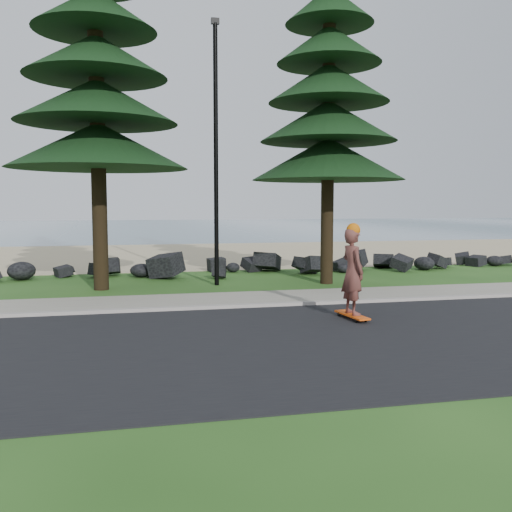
{
  "coord_description": "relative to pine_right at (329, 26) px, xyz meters",
  "views": [
    {
      "loc": [
        -2.72,
        -14.4,
        2.53
      ],
      "look_at": [
        0.54,
        0.0,
        1.19
      ],
      "focal_mm": 40.0,
      "sensor_mm": 36.0,
      "label": 1
    }
  ],
  "objects": [
    {
      "name": "ground",
      "position": [
        -3.5,
        -2.8,
        -8.02
      ],
      "size": [
        160.0,
        160.0,
        0.0
      ],
      "primitive_type": "plane",
      "color": "#234B17",
      "rests_on": "ground"
    },
    {
      "name": "road",
      "position": [
        -3.5,
        -7.3,
        -8.01
      ],
      "size": [
        160.0,
        7.0,
        0.02
      ],
      "primitive_type": "cube",
      "color": "black",
      "rests_on": "ground"
    },
    {
      "name": "kerb",
      "position": [
        -3.5,
        -3.7,
        -7.97
      ],
      "size": [
        160.0,
        0.2,
        0.1
      ],
      "primitive_type": "cube",
      "color": "#9D958E",
      "rests_on": "ground"
    },
    {
      "name": "sidewalk",
      "position": [
        -3.5,
        -2.6,
        -7.98
      ],
      "size": [
        160.0,
        2.0,
        0.08
      ],
      "primitive_type": "cube",
      "color": "gray",
      "rests_on": "ground"
    },
    {
      "name": "beach_sand",
      "position": [
        -3.5,
        11.7,
        -8.02
      ],
      "size": [
        160.0,
        15.0,
        0.01
      ],
      "primitive_type": "cube",
      "color": "tan",
      "rests_on": "ground"
    },
    {
      "name": "ocean",
      "position": [
        -3.5,
        48.2,
        -8.02
      ],
      "size": [
        160.0,
        58.0,
        0.01
      ],
      "primitive_type": "cube",
      "color": "#395E6E",
      "rests_on": "ground"
    },
    {
      "name": "seawall_boulders",
      "position": [
        -3.5,
        2.8,
        -8.02
      ],
      "size": [
        60.0,
        2.4,
        1.1
      ],
      "primitive_type": null,
      "color": "black",
      "rests_on": "ground"
    },
    {
      "name": "pine_right",
      "position": [
        0.0,
        0.0,
        0.0
      ],
      "size": [
        4.8,
        4.8,
        12.72
      ],
      "color": "black",
      "rests_on": "ground"
    },
    {
      "name": "lamp_post",
      "position": [
        -3.5,
        0.4,
        -3.89
      ],
      "size": [
        0.25,
        0.14,
        8.14
      ],
      "color": "black",
      "rests_on": "ground"
    },
    {
      "name": "skateboarder",
      "position": [
        -1.43,
        -5.62,
        -6.96
      ],
      "size": [
        0.53,
        1.16,
        2.11
      ],
      "rotation": [
        0.0,
        0.0,
        1.69
      ],
      "color": "#E94E0D",
      "rests_on": "ground"
    }
  ]
}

